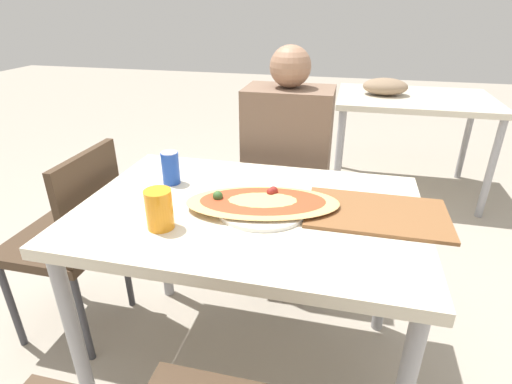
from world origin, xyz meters
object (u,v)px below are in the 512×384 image
Objects in this scene: chair_far_seated at (289,186)px; person_seated at (287,155)px; dining_table at (250,228)px; drink_glass at (159,209)px; pizza_main at (262,203)px; chair_side_left at (73,234)px; soda_can at (171,168)px.

person_seated is at bearing 90.00° from chair_far_seated.
dining_table is 0.74m from chair_far_seated.
dining_table is 9.17× the size of drink_glass.
drink_glass reaches higher than chair_far_seated.
pizza_main is (0.02, -0.61, 0.05)m from person_seated.
drink_glass is (-0.23, -0.19, 0.14)m from dining_table.
pizza_main is 0.34m from drink_glass.
person_seated is at bearing 91.46° from pizza_main.
soda_can is at bearing -79.23° from chair_side_left.
chair_far_seated is 0.76m from pizza_main.
dining_table is 9.20× the size of soda_can.
dining_table is at bearing -20.21° from soda_can.
chair_side_left is 0.53m from soda_can.
chair_side_left is 6.90× the size of soda_can.
person_seated reaches higher than chair_far_seated.
dining_table is 0.33m from drink_glass.
chair_far_seated is 1.56× the size of pizza_main.
drink_glass is at bearing -145.65° from pizza_main.
dining_table is 2.08× the size of pizza_main.
drink_glass reaches higher than dining_table.
chair_far_seated and chair_side_left have the same top height.
pizza_main is at bearing 91.24° from chair_far_seated.
soda_can is (-0.38, 0.13, 0.04)m from pizza_main.
chair_side_left is (-0.80, -0.67, 0.00)m from chair_far_seated.
drink_glass is (0.54, -0.23, 0.30)m from chair_side_left.
soda_can is at bearing 159.79° from dining_table.
chair_side_left is 0.72× the size of person_seated.
person_seated is at bearing 52.74° from soda_can.
soda_can is 0.33m from drink_glass.
chair_far_seated is 0.99m from drink_glass.
chair_far_seated is 1.00× the size of chair_side_left.
chair_far_seated is 0.24m from person_seated.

